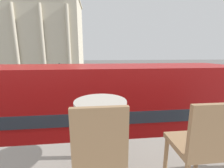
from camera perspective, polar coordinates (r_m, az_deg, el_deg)
The scene contains 11 objects.
double_decker_bus at distance 6.41m, azimuth -4.41°, elevation -10.28°, with size 10.85×2.69×4.28m.
cafe_dining_table at distance 1.78m, azimuth -4.34°, elevation -12.32°, with size 0.60×0.60×0.73m.
cafe_chair_0 at distance 1.29m, azimuth -4.61°, elevation -23.50°, with size 0.40×0.40×0.91m.
cafe_chair_1 at distance 1.53m, azimuth 30.81°, elevation -19.14°, with size 0.40×0.40×0.91m.
plaza_building_left at distance 51.90m, azimuth -25.85°, elevation 16.44°, with size 24.77×16.10×20.04m.
traffic_light_near at distance 13.84m, azimuth -15.60°, elevation 1.62°, with size 0.42×0.24×3.74m.
traffic_light_mid at distance 20.77m, azimuth -19.08°, elevation 4.25°, with size 0.42×0.24×3.49m.
car_navy at distance 19.73m, azimuth -31.28°, elevation -1.91°, with size 4.20×1.93×1.35m.
pedestrian_red at distance 19.24m, azimuth -18.52°, elevation -0.43°, with size 0.32×0.32×1.61m.
pedestrian_olive at distance 25.58m, azimuth -13.70°, elevation 2.99°, with size 0.32×0.32×1.77m.
pedestrian_blue at distance 20.90m, azimuth 4.03°, elevation 1.44°, with size 0.32×0.32×1.80m.
Camera 1 is at (1.03, -1.98, 4.78)m, focal length 24.00 mm.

